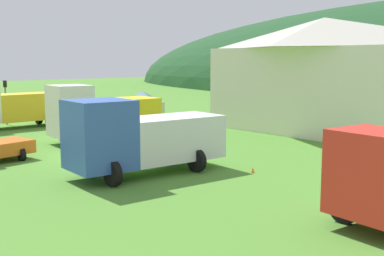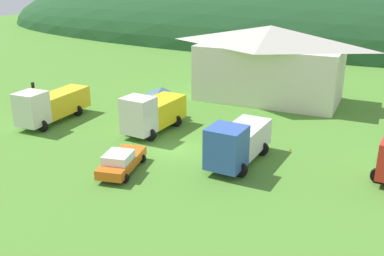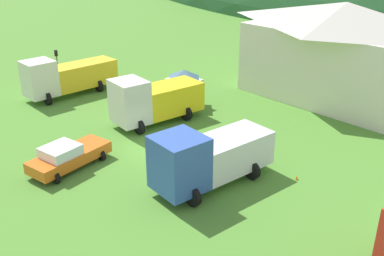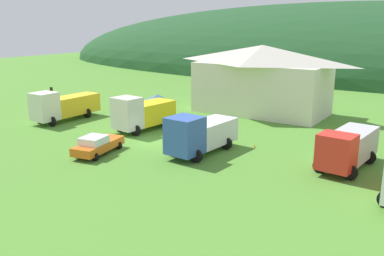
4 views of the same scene
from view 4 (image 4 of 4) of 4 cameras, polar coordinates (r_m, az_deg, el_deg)
ground_plane at (r=38.88m, az=-5.63°, el=-1.95°), size 200.00×200.00×0.00m
forested_hill_backdrop at (r=103.20m, az=20.40°, el=7.46°), size 168.54×60.00×31.17m
depot_building at (r=51.39m, az=9.64°, el=6.81°), size 16.74×8.67×8.31m
play_shed_cream at (r=46.99m, az=-4.79°, el=2.92°), size 2.63×2.36×3.07m
heavy_rig_striped at (r=48.97m, az=-17.47°, el=3.02°), size 3.20×8.35×3.60m
flatbed_truck_yellow at (r=42.90m, az=-7.00°, el=2.13°), size 3.78×7.25×3.73m
box_truck_blue at (r=34.77m, az=1.04°, el=-0.76°), size 3.64×7.60×3.58m
crane_truck_red at (r=33.57m, az=20.75°, el=-2.45°), size 3.68×7.46×3.18m
service_pickup_orange at (r=35.92m, az=-13.00°, el=-2.26°), size 3.06×5.45×1.66m
traffic_light_west at (r=51.02m, az=-18.85°, el=3.87°), size 0.20×0.32×3.61m
traffic_cone_near_pickup at (r=37.41m, az=8.67°, el=-2.70°), size 0.36×0.36×0.52m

